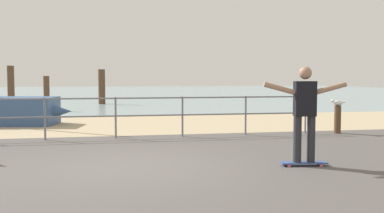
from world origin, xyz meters
The scene contains 11 objects.
ground_plane centered at (0.00, -1.00, 0.00)m, with size 24.00×10.00×0.04m, color #514C49.
beach_strip centered at (0.00, 7.00, 0.00)m, with size 24.00×6.00×0.04m, color tan.
sea_surface centered at (0.00, 35.00, 0.00)m, with size 72.00×50.00×0.04m, color #849EA3.
railing_fence centered at (-0.99, 3.60, 0.70)m, with size 11.90×0.05×1.05m.
skateboard centered at (2.97, -0.52, 0.07)m, with size 0.82×0.31×0.08m.
skateboarder centered at (2.97, -0.52, 1.02)m, with size 1.44×0.29×1.65m.
bollard_short centered at (5.78, 3.42, 0.39)m, with size 0.18×0.18×0.78m, color #513826.
seagull centered at (5.77, 3.42, 0.85)m, with size 0.48×0.22×0.18m.
groyne_post_1 centered at (-5.41, 18.00, 1.07)m, with size 0.36×0.36×2.13m, color #513826.
groyne_post_2 centered at (-3.00, 13.38, 0.79)m, with size 0.26×0.26×1.58m, color #513826.
groyne_post_3 centered at (-0.58, 17.75, 0.97)m, with size 0.38×0.38×1.95m, color #513826.
Camera 1 is at (-0.40, -7.67, 1.57)m, focal length 41.87 mm.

